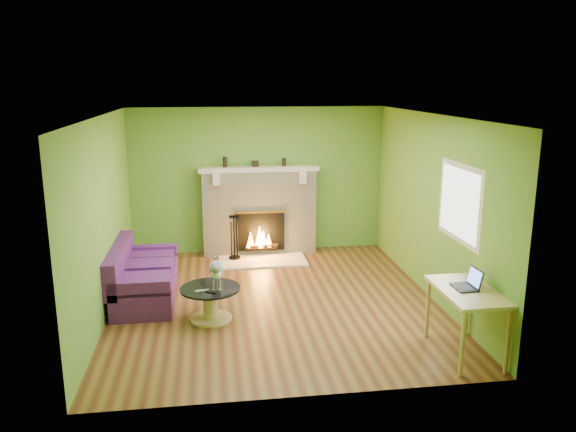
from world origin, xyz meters
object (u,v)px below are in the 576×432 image
object	(u,v)px
cat	(216,272)
sofa	(142,278)
coffee_table	(211,301)
desk	(467,298)

from	to	relation	value
cat	sofa	bearing A→B (deg)	141.51
coffee_table	desk	world-z (taller)	desk
coffee_table	desk	size ratio (longest dim) A/B	0.74
sofa	desk	bearing A→B (deg)	-30.60
coffee_table	sofa	bearing A→B (deg)	137.28
coffee_table	cat	bearing A→B (deg)	32.01
desk	sofa	bearing A→B (deg)	149.40
coffee_table	cat	size ratio (longest dim) A/B	1.24
sofa	coffee_table	world-z (taller)	sofa
sofa	desk	world-z (taller)	sofa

